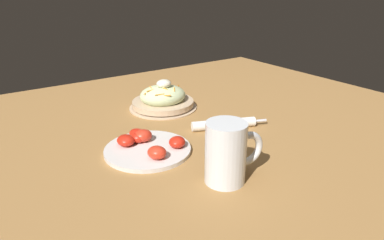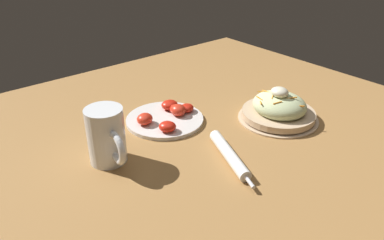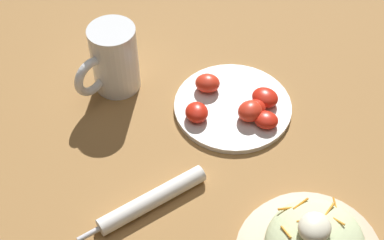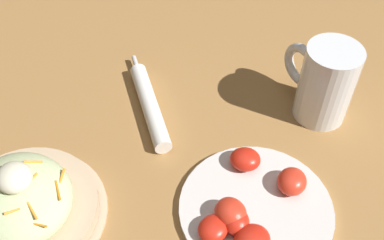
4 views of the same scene
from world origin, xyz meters
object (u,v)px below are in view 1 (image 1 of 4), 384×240
object	(u,v)px
salad_plate	(163,99)
napkin_roll	(224,124)
beer_mug	(227,155)
tomato_plate	(147,146)

from	to	relation	value
salad_plate	napkin_roll	world-z (taller)	salad_plate
beer_mug	napkin_roll	distance (m)	0.28
napkin_roll	tomato_plate	bearing A→B (deg)	-0.18
salad_plate	beer_mug	size ratio (longest dim) A/B	1.61
tomato_plate	napkin_roll	bearing A→B (deg)	179.82
salad_plate	beer_mug	distance (m)	0.47
beer_mug	tomato_plate	world-z (taller)	beer_mug
salad_plate	beer_mug	xyz separation A→B (m)	(0.12, 0.46, 0.03)
napkin_roll	beer_mug	bearing A→B (deg)	51.07
salad_plate	beer_mug	world-z (taller)	beer_mug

